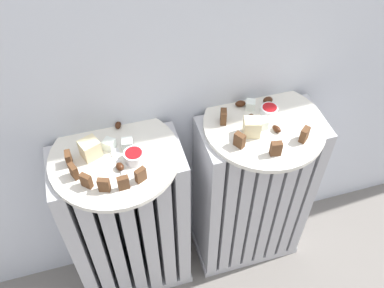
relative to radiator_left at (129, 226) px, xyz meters
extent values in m
cube|color=#B2B2B7|center=(0.00, 0.00, -0.28)|extent=(0.33, 0.17, 0.03)
cube|color=#B2B2B7|center=(-0.14, 0.00, 0.02)|extent=(0.04, 0.17, 0.56)
cube|color=#B2B2B7|center=(-0.10, 0.00, 0.02)|extent=(0.04, 0.17, 0.56)
cube|color=#B2B2B7|center=(-0.05, 0.00, 0.02)|extent=(0.04, 0.17, 0.56)
cube|color=#B2B2B7|center=(0.00, 0.00, 0.02)|extent=(0.04, 0.17, 0.56)
cube|color=#B2B2B7|center=(0.05, 0.00, 0.02)|extent=(0.04, 0.17, 0.56)
cube|color=#B2B2B7|center=(0.10, 0.00, 0.02)|extent=(0.04, 0.17, 0.56)
cube|color=#B2B2B7|center=(0.14, 0.00, 0.02)|extent=(0.04, 0.17, 0.56)
cube|color=#B2B2B7|center=(0.38, 0.00, -0.28)|extent=(0.33, 0.17, 0.03)
cube|color=#B2B2B7|center=(0.23, 0.00, 0.02)|extent=(0.03, 0.17, 0.56)
cube|color=#B2B2B7|center=(0.27, 0.00, 0.02)|extent=(0.03, 0.17, 0.56)
cube|color=#B2B2B7|center=(0.32, 0.00, 0.02)|extent=(0.03, 0.17, 0.56)
cube|color=#B2B2B7|center=(0.36, 0.00, 0.02)|extent=(0.03, 0.17, 0.56)
cube|color=#B2B2B7|center=(0.40, 0.00, 0.02)|extent=(0.03, 0.17, 0.56)
cube|color=#B2B2B7|center=(0.44, 0.00, 0.02)|extent=(0.03, 0.17, 0.56)
cube|color=#B2B2B7|center=(0.48, 0.00, 0.02)|extent=(0.03, 0.17, 0.56)
cube|color=#B2B2B7|center=(0.53, 0.00, 0.02)|extent=(0.03, 0.17, 0.56)
cylinder|color=silver|center=(0.00, 0.00, 0.31)|extent=(0.31, 0.31, 0.01)
cylinder|color=silver|center=(0.38, 0.00, 0.31)|extent=(0.31, 0.31, 0.01)
cube|color=#56351E|center=(-0.10, 0.00, 0.33)|extent=(0.01, 0.03, 0.04)
cube|color=#56351E|center=(-0.09, -0.04, 0.33)|extent=(0.02, 0.03, 0.04)
cube|color=#56351E|center=(-0.07, -0.07, 0.33)|extent=(0.03, 0.03, 0.04)
cube|color=#56351E|center=(-0.04, -0.09, 0.33)|extent=(0.03, 0.02, 0.04)
cube|color=#56351E|center=(0.01, -0.10, 0.33)|extent=(0.03, 0.01, 0.04)
cube|color=#56351E|center=(0.05, -0.09, 0.33)|extent=(0.03, 0.02, 0.04)
cube|color=beige|center=(-0.05, 0.01, 0.34)|extent=(0.05, 0.05, 0.05)
cube|color=white|center=(-0.01, 0.03, 0.33)|extent=(0.03, 0.03, 0.02)
cube|color=white|center=(0.04, 0.01, 0.33)|extent=(0.03, 0.03, 0.02)
ellipsoid|color=#3D1E0F|center=(0.01, -0.04, 0.32)|extent=(0.02, 0.03, 0.02)
ellipsoid|color=#3D1E0F|center=(0.02, 0.09, 0.32)|extent=(0.02, 0.03, 0.01)
cylinder|color=white|center=(0.04, -0.03, 0.33)|extent=(0.05, 0.05, 0.02)
cylinder|color=#B21419|center=(0.04, -0.03, 0.33)|extent=(0.04, 0.04, 0.01)
cube|color=#56351E|center=(0.28, 0.03, 0.33)|extent=(0.02, 0.03, 0.04)
cube|color=#56351E|center=(0.29, -0.05, 0.33)|extent=(0.03, 0.03, 0.04)
cube|color=#56351E|center=(0.36, -0.10, 0.33)|extent=(0.03, 0.02, 0.04)
cube|color=#56351E|center=(0.45, -0.08, 0.33)|extent=(0.03, 0.03, 0.04)
cube|color=beige|center=(0.33, -0.03, 0.34)|extent=(0.05, 0.04, 0.05)
cube|color=white|center=(0.36, 0.06, 0.33)|extent=(0.03, 0.03, 0.02)
cube|color=white|center=(0.37, -0.01, 0.33)|extent=(0.03, 0.03, 0.03)
ellipsoid|color=#3D1E0F|center=(0.40, -0.03, 0.32)|extent=(0.02, 0.03, 0.01)
ellipsoid|color=#3D1E0F|center=(0.42, 0.07, 0.32)|extent=(0.03, 0.02, 0.02)
ellipsoid|color=#3D1E0F|center=(0.35, 0.02, 0.32)|extent=(0.03, 0.03, 0.02)
ellipsoid|color=#3D1E0F|center=(0.34, 0.08, 0.32)|extent=(0.03, 0.02, 0.02)
cylinder|color=white|center=(0.40, 0.03, 0.32)|extent=(0.04, 0.04, 0.02)
cylinder|color=#B21419|center=(0.40, 0.03, 0.33)|extent=(0.04, 0.04, 0.01)
cube|color=silver|center=(0.01, -0.05, 0.32)|extent=(0.02, 0.07, 0.00)
cube|color=silver|center=(0.00, 0.01, 0.32)|extent=(0.02, 0.02, 0.00)
camera|label=1|loc=(-0.01, -0.67, 1.06)|focal=39.71mm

